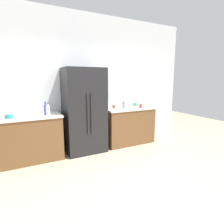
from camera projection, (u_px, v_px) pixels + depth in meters
The scene contains 12 objects.
ground_plane at pixel (131, 182), 2.84m from camera, with size 10.90×10.90×0.00m, color tan.
kitchen_back_panel at pixel (86, 82), 4.29m from camera, with size 5.45×0.10×3.04m, color silver.
counter_left at pixel (31, 138), 3.58m from camera, with size 1.15×0.65×0.90m.
counter_right at pixel (128, 125), 4.58m from camera, with size 1.25×0.65×0.90m.
refrigerator at pixel (84, 111), 3.96m from camera, with size 0.85×0.67×1.82m.
toaster at pixel (128, 104), 4.50m from camera, with size 0.24×0.14×0.16m, color silver.
bottle_a at pixel (46, 110), 3.57m from camera, with size 0.07×0.07×0.26m.
bottle_b at pixel (48, 110), 3.48m from camera, with size 0.07×0.07×0.24m.
cup_a at pixel (135, 104), 4.74m from camera, with size 0.09×0.09×0.09m, color green.
cup_b at pixel (114, 107), 4.36m from camera, with size 0.09×0.09×0.08m, color brown.
cup_c at pixel (140, 106), 4.43m from camera, with size 0.07×0.07×0.09m, color red.
bowl_a at pixel (9, 116), 3.24m from camera, with size 0.15×0.15×0.07m, color teal.
Camera 1 is at (-1.44, -2.18, 1.58)m, focal length 29.30 mm.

